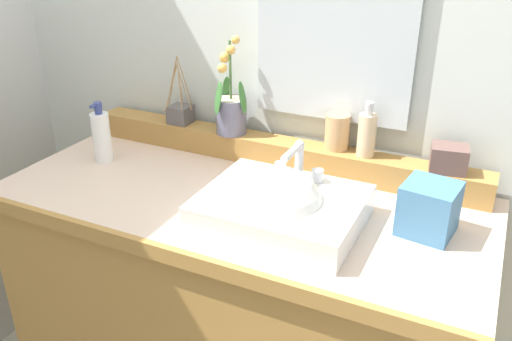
{
  "coord_description": "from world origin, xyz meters",
  "views": [
    {
      "loc": [
        0.64,
        -1.21,
        1.59
      ],
      "look_at": [
        0.07,
        -0.02,
        0.97
      ],
      "focal_mm": 37.5,
      "sensor_mm": 36.0,
      "label": 1
    }
  ],
  "objects": [
    {
      "name": "wall_back",
      "position": [
        0.0,
        0.42,
        1.21
      ],
      "size": [
        2.91,
        0.2,
        2.41
      ],
      "primitive_type": "cube",
      "color": "silver",
      "rests_on": "ground"
    },
    {
      "name": "vanity_cabinet",
      "position": [
        0.0,
        -0.0,
        0.43
      ],
      "size": [
        1.42,
        0.64,
        0.86
      ],
      "color": "#A4773B",
      "rests_on": "ground"
    },
    {
      "name": "back_ledge",
      "position": [
        0.0,
        0.26,
        0.9
      ],
      "size": [
        1.34,
        0.09,
        0.08
      ],
      "primitive_type": "cube",
      "color": "#A4773B",
      "rests_on": "vanity_cabinet"
    },
    {
      "name": "sink_basin",
      "position": [
        0.17,
        -0.09,
        0.9
      ],
      "size": [
        0.41,
        0.34,
        0.27
      ],
      "color": "white",
      "rests_on": "vanity_cabinet"
    },
    {
      "name": "soap_bar",
      "position": [
        0.05,
        0.01,
        0.95
      ],
      "size": [
        0.07,
        0.04,
        0.02
      ],
      "primitive_type": "ellipsoid",
      "color": "beige",
      "rests_on": "sink_basin"
    },
    {
      "name": "potted_plant",
      "position": [
        -0.16,
        0.25,
        1.02
      ],
      "size": [
        0.12,
        0.12,
        0.32
      ],
      "color": "slate",
      "rests_on": "back_ledge"
    },
    {
      "name": "soap_dispenser",
      "position": [
        0.3,
        0.26,
        1.01
      ],
      "size": [
        0.05,
        0.06,
        0.17
      ],
      "color": "#D4B58C",
      "rests_on": "back_ledge"
    },
    {
      "name": "tumbler_cup",
      "position": [
        0.2,
        0.27,
        1.0
      ],
      "size": [
        0.08,
        0.08,
        0.11
      ],
      "primitive_type": "cylinder",
      "color": "tan",
      "rests_on": "back_ledge"
    },
    {
      "name": "reed_diffuser",
      "position": [
        -0.36,
        0.26,
        0.98
      ],
      "size": [
        0.11,
        0.1,
        0.24
      ],
      "color": "#514D4E",
      "rests_on": "back_ledge"
    },
    {
      "name": "trinket_box",
      "position": [
        0.53,
        0.25,
        0.98
      ],
      "size": [
        0.11,
        0.09,
        0.07
      ],
      "primitive_type": "cube",
      "rotation": [
        0.0,
        0.0,
        0.16
      ],
      "color": "brown",
      "rests_on": "back_ledge"
    },
    {
      "name": "lotion_bottle",
      "position": [
        -0.52,
        0.03,
        0.95
      ],
      "size": [
        0.06,
        0.06,
        0.2
      ],
      "color": "white",
      "rests_on": "vanity_cabinet"
    },
    {
      "name": "tissue_box",
      "position": [
        0.52,
        0.04,
        0.93
      ],
      "size": [
        0.15,
        0.15,
        0.13
      ],
      "primitive_type": "cube",
      "rotation": [
        0.0,
        0.0,
        -0.14
      ],
      "color": "teal",
      "rests_on": "vanity_cabinet"
    },
    {
      "name": "mirror",
      "position": [
        0.16,
        0.31,
        1.29
      ],
      "size": [
        0.48,
        0.02,
        0.53
      ],
      "primitive_type": "cube",
      "color": "silver"
    }
  ]
}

